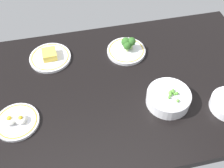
% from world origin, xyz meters
% --- Properties ---
extents(dining_table, '(1.41, 0.80, 0.04)m').
position_xyz_m(dining_table, '(0.00, 0.00, 0.02)').
color(dining_table, black).
rests_on(dining_table, ground).
extents(plate_eggs, '(0.17, 0.17, 0.05)m').
position_xyz_m(plate_eggs, '(0.40, 0.10, 0.05)').
color(plate_eggs, silver).
rests_on(plate_eggs, dining_table).
extents(bowl_peas, '(0.18, 0.18, 0.07)m').
position_xyz_m(bowl_peas, '(-0.21, 0.13, 0.07)').
color(bowl_peas, silver).
rests_on(bowl_peas, dining_table).
extents(plate_broccoli, '(0.18, 0.18, 0.08)m').
position_xyz_m(plate_broccoli, '(-0.12, -0.20, 0.06)').
color(plate_broccoli, silver).
rests_on(plate_broccoli, dining_table).
extents(plate_cheese, '(0.19, 0.19, 0.05)m').
position_xyz_m(plate_cheese, '(0.25, -0.23, 0.05)').
color(plate_cheese, silver).
rests_on(plate_cheese, dining_table).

